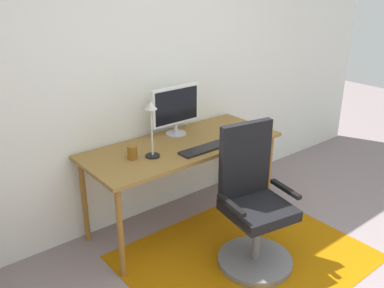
% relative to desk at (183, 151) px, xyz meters
% --- Properties ---
extents(wall_back, '(6.00, 0.10, 2.60)m').
position_rel_desk_xyz_m(wall_back, '(-0.03, 0.42, 0.60)').
color(wall_back, white).
rests_on(wall_back, ground).
extents(area_rug, '(1.78, 1.45, 0.01)m').
position_rel_desk_xyz_m(area_rug, '(0.08, -0.70, -0.69)').
color(area_rug, '#9B5905').
rests_on(area_rug, ground).
extents(desk, '(1.68, 0.70, 0.76)m').
position_rel_desk_xyz_m(desk, '(0.00, 0.00, 0.00)').
color(desk, olive).
rests_on(desk, ground).
extents(monitor, '(0.48, 0.18, 0.43)m').
position_rel_desk_xyz_m(monitor, '(0.09, 0.21, 0.31)').
color(monitor, '#B2B2B7').
rests_on(monitor, desk).
extents(keyboard, '(0.43, 0.13, 0.02)m').
position_rel_desk_xyz_m(keyboard, '(0.05, -0.22, 0.08)').
color(keyboard, black).
rests_on(keyboard, desk).
extents(computer_mouse, '(0.06, 0.10, 0.03)m').
position_rel_desk_xyz_m(computer_mouse, '(0.39, -0.22, 0.08)').
color(computer_mouse, white).
rests_on(computer_mouse, desk).
extents(coffee_cup, '(0.08, 0.08, 0.11)m').
position_rel_desk_xyz_m(coffee_cup, '(-0.48, -0.01, 0.12)').
color(coffee_cup, brown).
rests_on(coffee_cup, desk).
extents(cell_phone, '(0.11, 0.15, 0.01)m').
position_rel_desk_xyz_m(cell_phone, '(0.62, -0.03, 0.07)').
color(cell_phone, black).
rests_on(cell_phone, desk).
extents(desk_lamp, '(0.11, 0.11, 0.44)m').
position_rel_desk_xyz_m(desk_lamp, '(-0.34, -0.07, 0.37)').
color(desk_lamp, black).
rests_on(desk_lamp, desk).
extents(office_chair, '(0.57, 0.57, 1.09)m').
position_rel_desk_xyz_m(office_chair, '(0.09, -0.74, -0.28)').
color(office_chair, slate).
rests_on(office_chair, ground).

